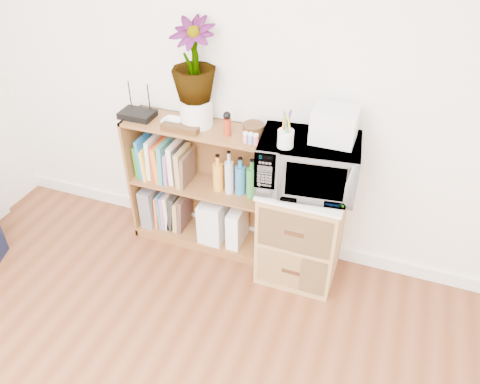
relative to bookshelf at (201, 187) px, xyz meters
The scene contains 21 objects.
skirting_board 0.57m from the bookshelf, 21.80° to the left, with size 4.00×0.02×0.10m, color white.
bookshelf is the anchor object (origin of this frame).
wicker_unit 0.76m from the bookshelf, ahead, with size 0.50×0.45×0.70m, color #9E7542.
microwave 0.86m from the bookshelf, ahead, with size 0.58×0.39×0.32m, color white.
pen_cup 0.90m from the bookshelf, 17.39° to the right, with size 0.09×0.09×0.10m, color white.
small_appliance 1.09m from the bookshelf, ahead, with size 0.24×0.20×0.19m, color silver.
router 0.65m from the bookshelf, behind, with size 0.22×0.15×0.04m, color black.
white_bowl 0.52m from the bookshelf, 169.61° to the right, with size 0.13×0.13×0.03m, color white.
plant_pot 0.56m from the bookshelf, 114.86° to the left, with size 0.21×0.21×0.18m, color white.
potted_plant 0.90m from the bookshelf, 114.86° to the left, with size 0.27×0.27×0.49m, color #357830.
trinket_box 0.51m from the bookshelf, 125.34° to the right, with size 0.25×0.06×0.04m, color #37200F.
kokeshi_doll 0.58m from the bookshelf, 10.15° to the right, with size 0.05×0.05×0.11m, color maroon.
wooden_bowl 0.64m from the bookshelf, ahead, with size 0.13×0.13×0.08m, color #3D2610.
paint_jars 0.64m from the bookshelf, 12.90° to the right, with size 0.10×0.04×0.05m, color #D47688.
file_box 0.48m from the bookshelf, behind, with size 0.09×0.25×0.32m, color slate.
magazine_holder_left 0.26m from the bookshelf, ahead, with size 0.10×0.25×0.31m, color silver.
magazine_holder_mid 0.28m from the bookshelf, ahead, with size 0.10×0.26×0.33m, color silver.
magazine_holder_right 0.38m from the bookshelf, ahead, with size 0.09×0.23×0.29m, color white.
cookbooks 0.31m from the bookshelf, behind, with size 0.40×0.20×0.30m.
liquor_bottles 0.34m from the bookshelf, ahead, with size 0.39×0.07×0.31m.
lower_books 0.36m from the bookshelf, behind, with size 0.24×0.19×0.30m.
Camera 1 is at (0.83, -0.30, 2.36)m, focal length 35.00 mm.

